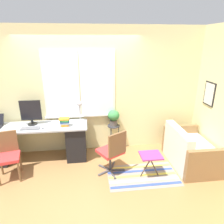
{
  "coord_description": "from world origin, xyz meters",
  "views": [
    {
      "loc": [
        0.16,
        -3.56,
        2.38
      ],
      "look_at": [
        0.62,
        0.15,
        1.05
      ],
      "focal_mm": 32.0,
      "sensor_mm": 36.0,
      "label": 1
    }
  ],
  "objects_px": {
    "desk_lamp": "(80,107)",
    "book_stack": "(64,122)",
    "mouse": "(43,128)",
    "potted_plant": "(114,117)",
    "folding_stool": "(151,157)",
    "office_chair_swivel": "(112,151)",
    "desk_chair_wooden": "(8,154)",
    "monitor": "(31,112)",
    "keyboard": "(30,128)",
    "couch_loveseat": "(189,151)",
    "plant_stand": "(114,128)"
  },
  "relations": [
    {
      "from": "desk_lamp",
      "to": "book_stack",
      "type": "height_order",
      "value": "desk_lamp"
    },
    {
      "from": "mouse",
      "to": "desk_lamp",
      "type": "xyz_separation_m",
      "value": [
        0.72,
        0.33,
        0.3
      ]
    },
    {
      "from": "potted_plant",
      "to": "folding_stool",
      "type": "xyz_separation_m",
      "value": [
        0.54,
        -1.04,
        -0.41
      ]
    },
    {
      "from": "folding_stool",
      "to": "office_chair_swivel",
      "type": "bearing_deg",
      "value": 164.75
    },
    {
      "from": "potted_plant",
      "to": "desk_chair_wooden",
      "type": "bearing_deg",
      "value": -160.12
    },
    {
      "from": "office_chair_swivel",
      "to": "potted_plant",
      "type": "distance_m",
      "value": 0.93
    },
    {
      "from": "monitor",
      "to": "keyboard",
      "type": "distance_m",
      "value": 0.34
    },
    {
      "from": "keyboard",
      "to": "office_chair_swivel",
      "type": "bearing_deg",
      "value": -18.52
    },
    {
      "from": "office_chair_swivel",
      "to": "couch_loveseat",
      "type": "bearing_deg",
      "value": 153.39
    },
    {
      "from": "couch_loveseat",
      "to": "potted_plant",
      "type": "xyz_separation_m",
      "value": [
        -1.45,
        0.75,
        0.54
      ]
    },
    {
      "from": "book_stack",
      "to": "office_chair_swivel",
      "type": "distance_m",
      "value": 1.14
    },
    {
      "from": "office_chair_swivel",
      "to": "mouse",
      "type": "bearing_deg",
      "value": -51.23
    },
    {
      "from": "monitor",
      "to": "book_stack",
      "type": "xyz_separation_m",
      "value": [
        0.67,
        -0.17,
        -0.17
      ]
    },
    {
      "from": "monitor",
      "to": "book_stack",
      "type": "bearing_deg",
      "value": -14.13
    },
    {
      "from": "office_chair_swivel",
      "to": "potted_plant",
      "type": "bearing_deg",
      "value": -129.32
    },
    {
      "from": "desk_lamp",
      "to": "couch_loveseat",
      "type": "height_order",
      "value": "desk_lamp"
    },
    {
      "from": "desk_lamp",
      "to": "office_chair_swivel",
      "type": "height_order",
      "value": "desk_lamp"
    },
    {
      "from": "keyboard",
      "to": "folding_stool",
      "type": "height_order",
      "value": "keyboard"
    },
    {
      "from": "mouse",
      "to": "office_chair_swivel",
      "type": "relative_size",
      "value": 0.07
    },
    {
      "from": "monitor",
      "to": "couch_loveseat",
      "type": "xyz_separation_m",
      "value": [
        3.15,
        -0.64,
        -0.75
      ]
    },
    {
      "from": "potted_plant",
      "to": "keyboard",
      "type": "bearing_deg",
      "value": -168.75
    },
    {
      "from": "monitor",
      "to": "potted_plant",
      "type": "bearing_deg",
      "value": 3.67
    },
    {
      "from": "monitor",
      "to": "plant_stand",
      "type": "height_order",
      "value": "monitor"
    },
    {
      "from": "keyboard",
      "to": "potted_plant",
      "type": "height_order",
      "value": "potted_plant"
    },
    {
      "from": "office_chair_swivel",
      "to": "couch_loveseat",
      "type": "xyz_separation_m",
      "value": [
        1.58,
        0.11,
        -0.19
      ]
    },
    {
      "from": "monitor",
      "to": "potted_plant",
      "type": "relative_size",
      "value": 1.43
    },
    {
      "from": "desk_chair_wooden",
      "to": "folding_stool",
      "type": "xyz_separation_m",
      "value": [
        2.55,
        -0.31,
        -0.06
      ]
    },
    {
      "from": "monitor",
      "to": "folding_stool",
      "type": "height_order",
      "value": "monitor"
    },
    {
      "from": "book_stack",
      "to": "desk_lamp",
      "type": "bearing_deg",
      "value": 38.47
    },
    {
      "from": "desk_chair_wooden",
      "to": "couch_loveseat",
      "type": "bearing_deg",
      "value": -12.74
    },
    {
      "from": "monitor",
      "to": "folding_stool",
      "type": "bearing_deg",
      "value": -22.54
    },
    {
      "from": "monitor",
      "to": "desk_lamp",
      "type": "relative_size",
      "value": 1.2
    },
    {
      "from": "office_chair_swivel",
      "to": "couch_loveseat",
      "type": "height_order",
      "value": "office_chair_swivel"
    },
    {
      "from": "mouse",
      "to": "couch_loveseat",
      "type": "xyz_separation_m",
      "value": [
        2.89,
        -0.39,
        -0.5
      ]
    },
    {
      "from": "keyboard",
      "to": "couch_loveseat",
      "type": "distance_m",
      "value": 3.2
    },
    {
      "from": "desk_chair_wooden",
      "to": "folding_stool",
      "type": "distance_m",
      "value": 2.57
    },
    {
      "from": "book_stack",
      "to": "plant_stand",
      "type": "height_order",
      "value": "book_stack"
    },
    {
      "from": "desk_lamp",
      "to": "book_stack",
      "type": "bearing_deg",
      "value": -141.53
    },
    {
      "from": "book_stack",
      "to": "folding_stool",
      "type": "xyz_separation_m",
      "value": [
        1.57,
        -0.76,
        -0.46
      ]
    },
    {
      "from": "desk_chair_wooden",
      "to": "plant_stand",
      "type": "xyz_separation_m",
      "value": [
        2.01,
        0.73,
        0.08
      ]
    },
    {
      "from": "potted_plant",
      "to": "folding_stool",
      "type": "bearing_deg",
      "value": -62.39
    },
    {
      "from": "keyboard",
      "to": "desk_lamp",
      "type": "xyz_separation_m",
      "value": [
        0.96,
        0.3,
        0.31
      ]
    },
    {
      "from": "desk_chair_wooden",
      "to": "couch_loveseat",
      "type": "height_order",
      "value": "desk_chair_wooden"
    },
    {
      "from": "keyboard",
      "to": "desk_lamp",
      "type": "bearing_deg",
      "value": 17.46
    },
    {
      "from": "monitor",
      "to": "keyboard",
      "type": "xyz_separation_m",
      "value": [
        0.01,
        -0.23,
        -0.26
      ]
    },
    {
      "from": "keyboard",
      "to": "mouse",
      "type": "height_order",
      "value": "mouse"
    },
    {
      "from": "monitor",
      "to": "plant_stand",
      "type": "relative_size",
      "value": 0.84
    },
    {
      "from": "mouse",
      "to": "couch_loveseat",
      "type": "relative_size",
      "value": 0.05
    },
    {
      "from": "mouse",
      "to": "plant_stand",
      "type": "bearing_deg",
      "value": 13.92
    },
    {
      "from": "desk_lamp",
      "to": "desk_chair_wooden",
      "type": "relative_size",
      "value": 0.5
    }
  ]
}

